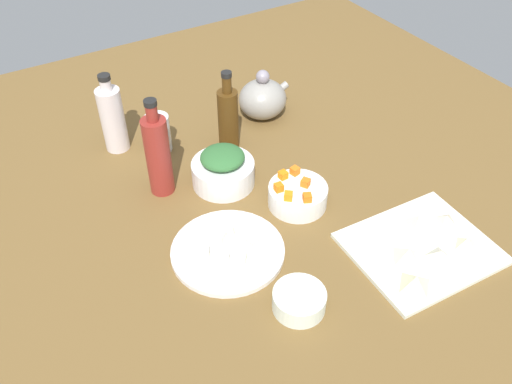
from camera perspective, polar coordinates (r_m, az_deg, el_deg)
tabletop at (r=124.86cm, az=0.00°, el=-2.24°), size 190.00×190.00×3.00cm
cutting_board at (r=119.53cm, az=17.04°, el=-5.73°), size 30.20×25.88×1.00cm
plate_tofu at (r=113.84cm, az=-3.01°, el=-6.26°), size 23.99×23.99×1.20cm
bowl_greens at (r=128.94cm, az=-3.49°, el=2.00°), size 15.02×15.02×6.03cm
bowl_carrots at (r=123.61cm, az=4.44°, el=-0.39°), size 13.56×13.56×5.11cm
bowl_small_side at (r=103.94cm, az=4.59°, el=-11.39°), size 10.24×10.24×4.11cm
teapot at (r=151.35cm, az=0.72°, el=9.88°), size 15.10×12.82×14.26cm
bottle_0 at (r=137.92cm, az=-2.97°, el=7.92°), size 5.25×5.25×21.52cm
bottle_1 at (r=141.51cm, az=-14.96°, el=7.57°), size 6.14×6.14×21.25cm
bottle_2 at (r=124.20cm, az=-10.35°, el=3.94°), size 5.74×5.74×24.71cm
drinking_glass_0 at (r=140.69cm, az=-10.32°, el=6.13°), size 6.28×6.28×9.96cm
carrot_cube_0 at (r=118.17cm, az=3.45°, el=-0.42°), size 2.53×2.53×1.80cm
carrot_cube_1 at (r=118.09cm, az=5.45°, el=-0.60°), size 2.37×2.37×1.80cm
carrot_cube_2 at (r=121.91cm, az=5.27°, el=1.00°), size 2.48×2.48×1.80cm
carrot_cube_3 at (r=124.98cm, az=4.15°, el=2.26°), size 2.16×2.16×1.80cm
carrot_cube_4 at (r=123.64cm, az=2.88°, el=1.82°), size 1.92×1.92×1.80cm
carrot_cube_5 at (r=120.24cm, az=2.42°, el=0.49°), size 1.95×1.95×1.80cm
chopped_greens_mound at (r=125.94cm, az=-3.58°, el=3.71°), size 10.99×10.78×3.63cm
tofu_cube_0 at (r=110.67cm, az=-3.47°, el=-6.78°), size 2.89×2.89×2.20cm
tofu_cube_1 at (r=113.11cm, az=-0.42°, el=-5.32°), size 2.67×2.67×2.20cm
tofu_cube_2 at (r=115.43cm, az=-1.82°, el=-4.14°), size 2.72×2.72×2.20cm
tofu_cube_3 at (r=114.35cm, az=-3.89°, el=-4.79°), size 3.06×3.06×2.20cm
tofu_cube_4 at (r=110.07cm, az=-1.63°, el=-7.05°), size 3.10×3.10×2.20cm
tofu_cube_5 at (r=111.59cm, az=-5.54°, el=-6.41°), size 2.97×2.97×2.20cm
dumpling_0 at (r=117.10cm, az=18.92°, el=-6.33°), size 6.81×6.81×2.29cm
dumpling_1 at (r=123.09cm, az=16.82°, el=-2.82°), size 5.85×5.85×2.57cm
dumpling_2 at (r=110.45cm, az=16.56°, el=-9.06°), size 5.78×5.85×2.89cm
dumpling_3 at (r=125.59cm, az=19.48°, el=-2.70°), size 5.68×5.48×2.02cm
dumpling_4 at (r=114.88cm, az=15.83°, el=-6.35°), size 5.51×6.08×2.93cm
dumpling_5 at (r=121.92cm, az=21.44°, el=-4.94°), size 4.58×4.04×2.02cm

